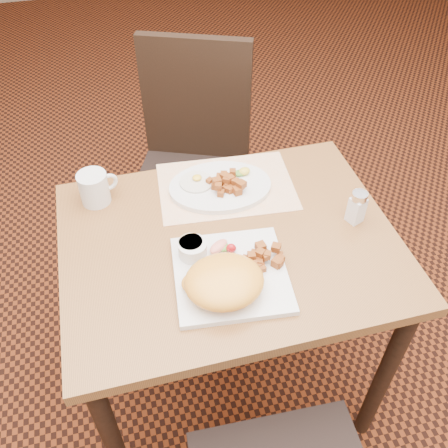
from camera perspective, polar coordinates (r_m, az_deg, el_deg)
ground at (r=1.96m, az=0.47°, el=-17.04°), size 8.00×8.00×0.00m
table at (r=1.43m, az=0.62°, el=-4.79°), size 0.90×0.70×0.75m
chair_far at (r=1.98m, az=-3.58°, el=7.81°), size 0.55×0.56×0.97m
placemat at (r=1.50m, az=0.24°, el=4.33°), size 0.42×0.31×0.00m
plate_square at (r=1.25m, az=0.78°, el=-5.80°), size 0.31×0.31×0.02m
plate_oval at (r=1.49m, az=-0.44°, el=4.29°), size 0.33×0.25×0.02m
hollandaise_mound at (r=1.19m, az=-0.06°, el=-6.63°), size 0.19×0.17×0.07m
ramekin at (r=1.27m, az=-3.63°, el=-2.80°), size 0.07×0.08×0.04m
garnish_sq at (r=1.29m, az=-0.17°, el=-2.64°), size 0.08×0.06×0.03m
fried_egg at (r=1.49m, az=-3.16°, el=4.89°), size 0.10×0.10×0.02m
garnish_ov at (r=1.52m, az=2.13°, el=5.98°), size 0.06×0.04×0.02m
salt_shaker at (r=1.41m, az=14.96°, el=1.93°), size 0.05×0.05×0.10m
coffee_mug at (r=1.47m, az=-14.56°, el=4.03°), size 0.11×0.08×0.10m
home_fries_sq at (r=1.26m, az=4.44°, el=-3.92°), size 0.13×0.08×0.04m
home_fries_ov at (r=1.46m, az=0.26°, el=4.70°), size 0.11×0.11×0.04m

